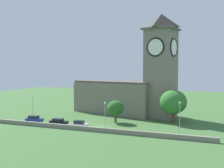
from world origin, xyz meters
name	(u,v)px	position (x,y,z in m)	size (l,w,h in m)	color
ground_plane	(119,116)	(0.00, 15.00, 0.00)	(200.00, 200.00, 0.00)	#3D6633
church	(131,86)	(2.34, 20.14, 8.88)	(35.11, 18.33, 30.44)	slate
quay_barrier	(91,129)	(0.00, -5.04, 0.52)	(55.10, 0.70, 1.05)	gray
car_blue	(34,119)	(-18.45, -1.59, 0.96)	(4.76, 2.54, 1.90)	#233D9E
car_black	(58,122)	(-10.84, -1.69, 0.85)	(4.75, 2.11, 1.67)	black
car_white	(79,124)	(-4.18, -2.84, 0.89)	(4.14, 2.32, 1.77)	silver
streetlamp_west_end	(33,103)	(-20.48, 0.60, 4.89)	(0.44, 0.44, 7.37)	#9EA0A5
streetlamp_west_mid	(105,110)	(1.53, -0.30, 4.27)	(0.44, 0.44, 6.30)	#9EA0A5
streetlamp_central	(180,113)	(19.43, -0.48, 4.79)	(0.44, 0.44, 7.21)	#9EA0A5
tree_churchyard	(116,108)	(1.98, 6.19, 3.90)	(4.51, 4.51, 5.96)	brown
tree_by_tower	(173,102)	(16.57, 11.28, 5.59)	(7.12, 7.12, 8.83)	brown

